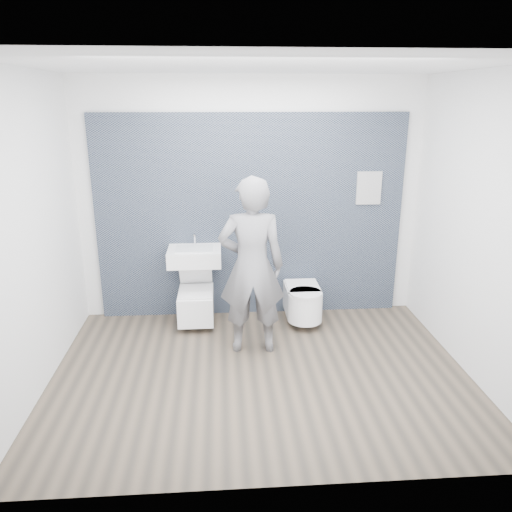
{
  "coord_description": "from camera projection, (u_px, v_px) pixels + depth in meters",
  "views": [
    {
      "loc": [
        -0.35,
        -4.26,
        2.55
      ],
      "look_at": [
        0.0,
        0.6,
        1.0
      ],
      "focal_mm": 35.0,
      "sensor_mm": 36.0,
      "label": 1
    }
  ],
  "objects": [
    {
      "name": "info_placard",
      "position": [
        361.0,
        309.0,
        6.3
      ],
      "size": [
        0.29,
        0.03,
        0.39
      ],
      "primitive_type": "cube",
      "color": "silver",
      "rests_on": "ground"
    },
    {
      "name": "room_shell",
      "position": [
        261.0,
        196.0,
        4.32
      ],
      "size": [
        4.0,
        4.0,
        4.0
      ],
      "color": "silver",
      "rests_on": "ground"
    },
    {
      "name": "visitor",
      "position": [
        252.0,
        267.0,
        5.04
      ],
      "size": [
        0.68,
        0.46,
        1.84
      ],
      "primitive_type": "imported",
      "rotation": [
        0.0,
        0.0,
        3.12
      ],
      "color": "slate",
      "rests_on": "ground"
    },
    {
      "name": "toilet_square",
      "position": [
        196.0,
        303.0,
        5.82
      ],
      "size": [
        0.4,
        0.58,
        0.71
      ],
      "color": "white",
      "rests_on": "ground"
    },
    {
      "name": "ground",
      "position": [
        260.0,
        372.0,
        4.85
      ],
      "size": [
        4.0,
        4.0,
        0.0
      ],
      "primitive_type": "plane",
      "color": "brown",
      "rests_on": "ground"
    },
    {
      "name": "washbasin",
      "position": [
        195.0,
        256.0,
        5.71
      ],
      "size": [
        0.6,
        0.45,
        0.45
      ],
      "color": "white",
      "rests_on": "ground"
    },
    {
      "name": "tile_wall",
      "position": [
        251.0,
        311.0,
        6.25
      ],
      "size": [
        3.6,
        0.06,
        2.4
      ],
      "primitive_type": "cube",
      "color": "black",
      "rests_on": "ground"
    },
    {
      "name": "toilet_rounded",
      "position": [
        303.0,
        302.0,
        5.86
      ],
      "size": [
        0.4,
        0.67,
        0.36
      ],
      "color": "white",
      "rests_on": "ground"
    }
  ]
}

